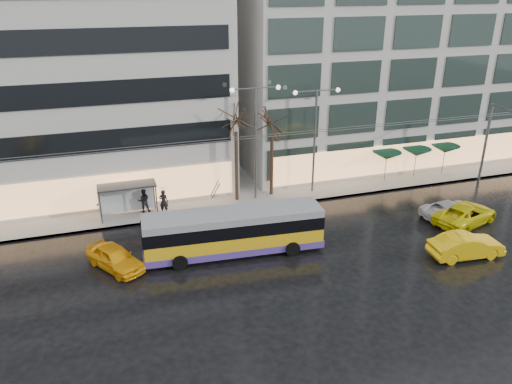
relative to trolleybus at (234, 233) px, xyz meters
name	(u,v)px	position (x,y,z in m)	size (l,w,h in m)	color
ground	(278,271)	(1.97, -3.01, -1.44)	(140.00, 140.00, 0.00)	black
sidewalk	(244,185)	(3.97, 10.99, -1.37)	(80.00, 10.00, 0.15)	gray
kerb	(262,207)	(3.97, 6.04, -1.37)	(80.00, 0.10, 0.15)	slate
building_left	(0,55)	(-14.03, 15.99, 9.71)	(34.00, 14.00, 22.00)	#BCBAB3
building_right	(399,23)	(20.97, 15.99, 11.21)	(32.00, 14.00, 25.00)	#BCBAB3
trolleybus	(234,233)	(0.00, 0.00, 0.00)	(11.64, 4.86, 5.33)	gold
catenary	(254,163)	(2.97, 4.93, 2.81)	(42.24, 5.12, 7.00)	#595B60
bus_shelter	(122,193)	(-6.41, 7.68, 0.52)	(4.20, 1.60, 2.51)	#595B60
street_lamp_near	(255,128)	(3.97, 7.79, 4.55)	(3.96, 0.36, 9.03)	#595B60
street_lamp_far	(315,126)	(8.97, 7.79, 4.27)	(3.96, 0.36, 8.53)	#595B60
tree_a	(236,115)	(2.47, 7.99, 5.64)	(3.20, 3.20, 8.40)	black
tree_b	(272,120)	(5.47, 8.19, 4.96)	(3.20, 3.20, 7.70)	black
parasol_a	(387,156)	(15.97, 7.99, 1.00)	(2.50, 2.50, 2.65)	#595B60
parasol_b	(417,152)	(18.97, 7.99, 1.00)	(2.50, 2.50, 2.65)	#595B60
parasol_c	(445,149)	(21.97, 7.99, 1.00)	(2.50, 2.50, 2.65)	#595B60
taxi_a	(115,257)	(-7.45, 0.45, -0.70)	(1.75, 4.34, 1.48)	#FFAE0D
taxi_b	(466,246)	(13.99, -5.01, -0.66)	(1.67, 4.79, 1.58)	yellow
taxi_c	(466,214)	(17.20, -1.01, -0.69)	(2.49, 5.40, 1.50)	yellow
sedan_silver	(451,210)	(16.80, 0.07, -0.80)	(2.15, 4.67, 1.30)	silver
pedestrian_a	(163,196)	(-3.48, 7.14, 0.12)	(1.25, 1.26, 2.19)	black
pedestrian_b	(144,201)	(-4.89, 7.88, -0.37)	(0.92, 0.73, 1.84)	black
pedestrian_c	(104,200)	(-7.74, 8.49, -0.17)	(1.27, 0.92, 2.11)	black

